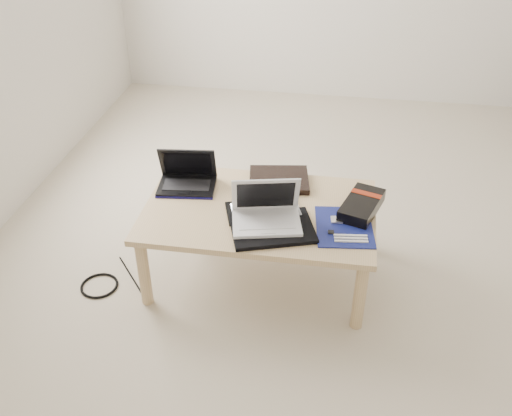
% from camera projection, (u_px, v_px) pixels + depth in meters
% --- Properties ---
extents(ground, '(4.00, 4.00, 0.00)m').
position_uv_depth(ground, '(353.00, 237.00, 3.20)').
color(ground, beige).
rests_on(ground, ground).
extents(coffee_table, '(1.10, 0.70, 0.40)m').
position_uv_depth(coffee_table, '(259.00, 217.00, 2.75)').
color(coffee_table, tan).
rests_on(coffee_table, ground).
extents(book, '(0.33, 0.29, 0.03)m').
position_uv_depth(book, '(279.00, 180.00, 2.91)').
color(book, black).
rests_on(book, coffee_table).
extents(netbook, '(0.30, 0.24, 0.20)m').
position_uv_depth(netbook, '(187.00, 179.00, 2.87)').
color(netbook, black).
rests_on(netbook, coffee_table).
extents(tablet, '(0.29, 0.26, 0.01)m').
position_uv_depth(tablet, '(253.00, 212.00, 2.69)').
color(tablet, black).
rests_on(tablet, coffee_table).
extents(remote, '(0.14, 0.24, 0.02)m').
position_uv_depth(remote, '(292.00, 205.00, 2.73)').
color(remote, '#AFAFB3').
rests_on(remote, coffee_table).
extents(neoprene_sleeve, '(0.43, 0.37, 0.02)m').
position_uv_depth(neoprene_sleeve, '(272.00, 228.00, 2.57)').
color(neoprene_sleeve, black).
rests_on(neoprene_sleeve, coffee_table).
extents(white_laptop, '(0.35, 0.28, 0.21)m').
position_uv_depth(white_laptop, '(266.00, 213.00, 2.58)').
color(white_laptop, silver).
rests_on(white_laptop, neoprene_sleeve).
extents(motherboard, '(0.29, 0.34, 0.01)m').
position_uv_depth(motherboard, '(345.00, 227.00, 2.59)').
color(motherboard, '#0C1051').
rests_on(motherboard, coffee_table).
extents(gpu_box, '(0.23, 0.32, 0.06)m').
position_uv_depth(gpu_box, '(362.00, 206.00, 2.69)').
color(gpu_box, black).
rests_on(gpu_box, coffee_table).
extents(cable_coil, '(0.13, 0.13, 0.01)m').
position_uv_depth(cable_coil, '(249.00, 206.00, 2.73)').
color(cable_coil, black).
rests_on(cable_coil, coffee_table).
extents(floor_cable_coil, '(0.23, 0.23, 0.01)m').
position_uv_depth(floor_cable_coil, '(99.00, 286.00, 2.85)').
color(floor_cable_coil, black).
rests_on(floor_cable_coil, ground).
extents(floor_cable_trail, '(0.25, 0.30, 0.01)m').
position_uv_depth(floor_cable_trail, '(132.00, 278.00, 2.91)').
color(floor_cable_trail, black).
rests_on(floor_cable_trail, ground).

